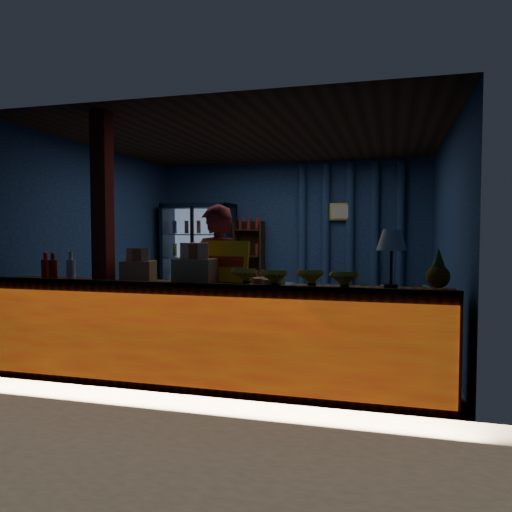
{
  "coord_description": "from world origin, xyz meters",
  "views": [
    {
      "loc": [
        1.67,
        -6.2,
        1.45
      ],
      "look_at": [
        0.03,
        -0.2,
        1.12
      ],
      "focal_mm": 35.0,
      "sensor_mm": 36.0,
      "label": 1
    }
  ],
  "objects_px": {
    "table_lamp": "(391,242)",
    "green_chair": "(407,307)",
    "shopkeeper": "(217,287)",
    "pastry_tray": "(271,283)"
  },
  "relations": [
    {
      "from": "shopkeeper",
      "to": "pastry_tray",
      "type": "height_order",
      "value": "shopkeeper"
    },
    {
      "from": "shopkeeper",
      "to": "table_lamp",
      "type": "relative_size",
      "value": 3.38
    },
    {
      "from": "green_chair",
      "to": "table_lamp",
      "type": "height_order",
      "value": "table_lamp"
    },
    {
      "from": "table_lamp",
      "to": "pastry_tray",
      "type": "bearing_deg",
      "value": -175.74
    },
    {
      "from": "shopkeeper",
      "to": "table_lamp",
      "type": "height_order",
      "value": "shopkeeper"
    },
    {
      "from": "green_chair",
      "to": "pastry_tray",
      "type": "bearing_deg",
      "value": 59.12
    },
    {
      "from": "shopkeeper",
      "to": "pastry_tray",
      "type": "distance_m",
      "value": 0.89
    },
    {
      "from": "shopkeeper",
      "to": "pastry_tray",
      "type": "relative_size",
      "value": 3.83
    },
    {
      "from": "pastry_tray",
      "to": "shopkeeper",
      "type": "bearing_deg",
      "value": 142.29
    },
    {
      "from": "table_lamp",
      "to": "green_chair",
      "type": "bearing_deg",
      "value": 85.89
    }
  ]
}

